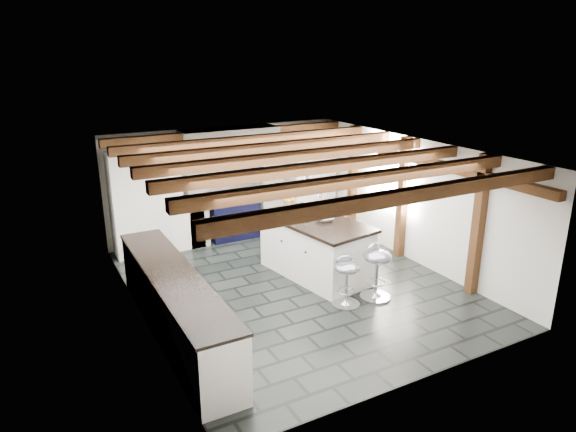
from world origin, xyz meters
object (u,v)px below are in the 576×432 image
kitchen_island (315,247)px  bar_stool_far (347,275)px  range_cooker (232,216)px  bar_stool_near (376,265)px

kitchen_island → bar_stool_far: (-0.17, -1.20, -0.02)m
range_cooker → bar_stool_far: (0.37, -3.66, 0.04)m
kitchen_island → bar_stool_far: kitchen_island is taller
kitchen_island → bar_stool_far: size_ratio=2.71×
range_cooker → kitchen_island: size_ratio=0.46×
bar_stool_near → range_cooker: bearing=86.2°
bar_stool_near → bar_stool_far: size_ratio=1.13×
range_cooker → bar_stool_far: 3.68m
range_cooker → bar_stool_near: range_cooker is taller
range_cooker → kitchen_island: bearing=-77.7°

